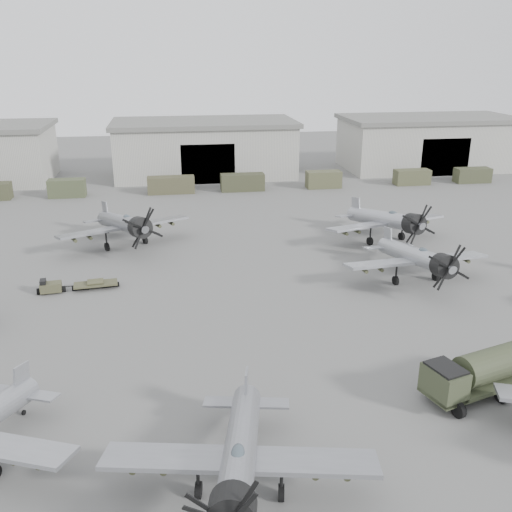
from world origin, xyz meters
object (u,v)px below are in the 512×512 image
at_px(aircraft_far_0, 125,224).
at_px(tug_trailer, 68,286).
at_px(aircraft_near_1, 239,459).
at_px(aircraft_mid_2, 419,258).
at_px(aircraft_far_1, 388,220).
at_px(fuel_tanker, 479,371).

distance_m(aircraft_far_0, tug_trailer, 11.83).
relative_size(aircraft_near_1, aircraft_far_0, 0.94).
relative_size(aircraft_mid_2, aircraft_far_0, 0.97).
bearing_deg(aircraft_far_1, aircraft_mid_2, -113.21).
bearing_deg(fuel_tanker, aircraft_mid_2, 60.88).
xyz_separation_m(aircraft_near_1, tug_trailer, (-11.32, 25.81, -1.80)).
distance_m(aircraft_mid_2, tug_trailer, 30.05).
bearing_deg(aircraft_far_1, aircraft_near_1, -135.97).
relative_size(aircraft_mid_2, fuel_tanker, 1.70).
relative_size(aircraft_far_0, aircraft_far_1, 0.98).
bearing_deg(tug_trailer, aircraft_far_1, 8.49).
relative_size(aircraft_mid_2, tug_trailer, 2.03).
height_order(aircraft_far_1, fuel_tanker, aircraft_far_1).
height_order(aircraft_far_0, fuel_tanker, aircraft_far_0).
relative_size(aircraft_mid_2, aircraft_far_1, 0.95).
xyz_separation_m(aircraft_far_0, aircraft_far_1, (27.11, -2.63, -0.03)).
height_order(aircraft_far_0, aircraft_far_1, aircraft_far_0).
bearing_deg(aircraft_mid_2, aircraft_far_1, 76.49).
bearing_deg(aircraft_near_1, tug_trailer, 124.92).
relative_size(aircraft_near_1, tug_trailer, 1.98).
height_order(aircraft_mid_2, aircraft_far_0, aircraft_far_0).
height_order(aircraft_near_1, aircraft_far_0, aircraft_far_0).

